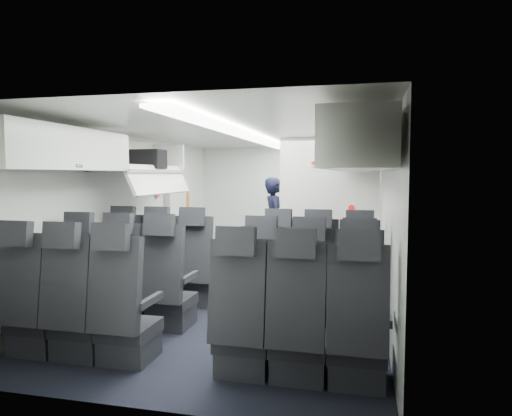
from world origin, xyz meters
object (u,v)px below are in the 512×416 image
at_px(flight_attendant, 274,223).
at_px(carry_on_bag, 148,159).
at_px(galley_unit, 334,211).
at_px(seat_row_rear, 181,322).
at_px(seat_row_mid, 215,294).
at_px(boarding_door, 179,213).
at_px(seat_row_front, 239,275).

distance_m(flight_attendant, carry_on_bag, 2.60).
relative_size(galley_unit, flight_attendant, 1.21).
relative_size(seat_row_rear, galley_unit, 1.75).
bearing_deg(carry_on_bag, galley_unit, 51.58).
bearing_deg(flight_attendant, galley_unit, -69.88).
height_order(seat_row_rear, flight_attendant, flight_attendant).
xyz_separation_m(seat_row_mid, flight_attendant, (-0.01, 3.27, 0.38)).
relative_size(seat_row_rear, boarding_door, 1.79).
distance_m(seat_row_mid, seat_row_rear, 0.90).
xyz_separation_m(seat_row_rear, boarding_door, (-1.64, 3.89, 0.55)).
xyz_separation_m(boarding_door, flight_attendant, (1.63, 0.28, -0.17)).
height_order(galley_unit, flight_attendant, galley_unit).
height_order(seat_row_rear, carry_on_bag, carry_on_bag).
bearing_deg(galley_unit, seat_row_mid, -102.88).
xyz_separation_m(galley_unit, carry_on_bag, (-2.32, -2.84, 0.87)).
bearing_deg(carry_on_bag, seat_row_front, -15.87).
bearing_deg(flight_attendant, carry_on_bag, 122.37).
relative_size(seat_row_rear, flight_attendant, 2.12).
relative_size(flight_attendant, carry_on_bag, 3.66).
relative_size(seat_row_front, seat_row_rear, 1.00).
height_order(galley_unit, carry_on_bag, carry_on_bag).
xyz_separation_m(seat_row_front, carry_on_bag, (-1.37, 0.41, 1.42)).
height_order(seat_row_front, galley_unit, galley_unit).
bearing_deg(seat_row_front, seat_row_rear, -90.00).
height_order(seat_row_front, seat_row_mid, same).
bearing_deg(seat_row_mid, seat_row_rear, -90.00).
bearing_deg(flight_attendant, seat_row_mid, 157.44).
bearing_deg(flight_attendant, seat_row_rear, 157.41).
xyz_separation_m(seat_row_rear, carry_on_bag, (-1.37, 2.21, 1.42)).
relative_size(seat_row_front, seat_row_mid, 1.00).
relative_size(seat_row_front, galley_unit, 1.75).
xyz_separation_m(seat_row_front, galley_unit, (0.95, 3.25, 0.55)).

